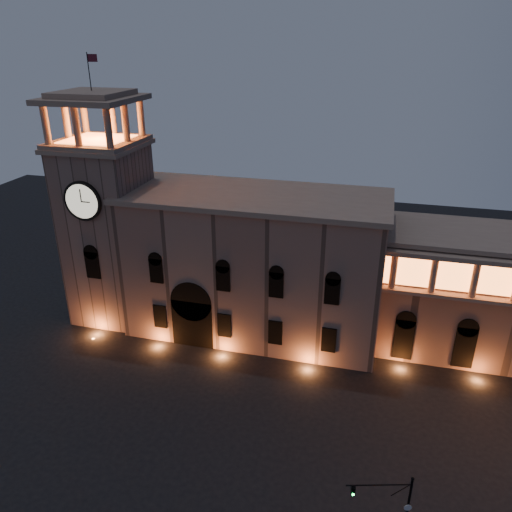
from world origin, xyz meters
name	(u,v)px	position (x,y,z in m)	size (l,w,h in m)	color
ground	(213,459)	(0.00, 0.00, 0.00)	(160.00, 160.00, 0.00)	black
government_building	(254,264)	(-2.08, 21.93, 8.77)	(30.80, 12.80, 17.60)	#876658
clock_tower	(109,225)	(-20.50, 20.98, 12.50)	(9.80, 9.80, 32.40)	#876658
traffic_light	(396,510)	(15.18, -4.24, 3.46)	(4.66, 1.53, 6.59)	black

